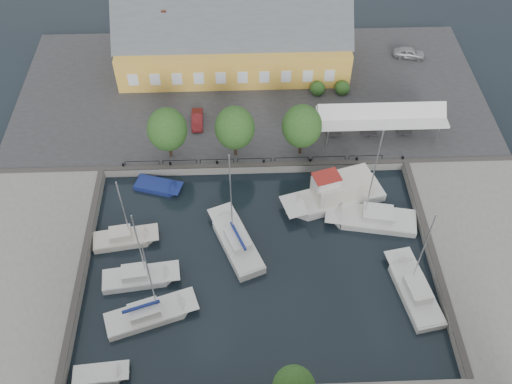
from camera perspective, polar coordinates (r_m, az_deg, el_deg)
ground at (r=55.12m, az=0.22°, el=-5.71°), size 140.00×140.00×0.00m
north_quay at (r=70.77m, az=-0.50°, el=9.80°), size 56.00×26.00×1.00m
west_quay at (r=57.38m, az=-22.41°, el=-7.24°), size 12.00×24.00×1.00m
east_quay at (r=58.42m, az=22.54°, el=-5.95°), size 12.00×24.00×1.00m
quay_edge_fittings at (r=57.22m, az=0.07°, el=-1.23°), size 56.00×24.72×0.40m
warehouse at (r=72.79m, az=-2.76°, el=14.79°), size 28.56×14.00×9.55m
tent_canopy at (r=64.06m, az=12.44°, el=7.33°), size 14.00×4.00×2.83m
quay_trees at (r=59.53m, az=-2.14°, el=6.44°), size 18.20×4.20×6.30m
car_silver at (r=78.13m, az=15.08°, el=13.30°), size 4.27×2.45×1.37m
car_red at (r=65.78m, az=-5.89°, el=7.21°), size 1.34×3.64×1.19m
center_sailboat at (r=55.10m, az=-1.97°, el=-5.14°), size 5.63×9.01×12.11m
trawler at (r=58.72m, az=8.09°, el=-0.24°), size 11.04×6.00×5.00m
east_boat_a at (r=58.17m, az=11.61°, el=-2.72°), size 9.41×4.62×12.72m
east_boat_c at (r=54.09m, az=15.53°, el=-9.56°), size 4.12×8.75×10.83m
west_boat_b at (r=56.92m, az=-13.01°, el=-4.64°), size 6.55×3.04×8.95m
west_boat_c at (r=54.01m, az=-11.59°, el=-8.43°), size 7.32×3.12×9.81m
west_boat_d at (r=51.80m, az=-10.62°, el=-11.99°), size 8.40×4.82×10.94m
launch_sw at (r=50.32m, az=-15.30°, el=-17.24°), size 4.72×2.08×0.98m
launch_nw at (r=60.97m, az=-9.80°, el=0.52°), size 5.32×3.32×0.88m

